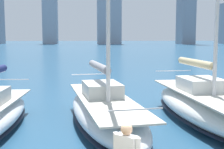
{
  "coord_description": "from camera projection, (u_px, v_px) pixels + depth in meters",
  "views": [
    {
      "loc": [
        1.21,
        4.89,
        3.63
      ],
      "look_at": [
        0.13,
        -6.97,
        2.2
      ],
      "focal_mm": 50.0,
      "sensor_mm": 36.0,
      "label": 1
    }
  ],
  "objects": [
    {
      "name": "sailboat_grey",
      "position": [
        104.0,
        109.0,
        12.76
      ],
      "size": [
        3.67,
        9.47,
        12.4
      ],
      "color": "white",
      "rests_on": "ground"
    },
    {
      "name": "city_skyline",
      "position": [
        62.0,
        6.0,
        161.33
      ],
      "size": [
        165.57,
        24.77,
        46.82
      ],
      "color": "#8892A2",
      "rests_on": "ground"
    },
    {
      "name": "sailboat_tan",
      "position": [
        205.0,
        105.0,
        13.38
      ],
      "size": [
        3.24,
        9.37,
        12.31
      ],
      "color": "white",
      "rests_on": "ground"
    }
  ]
}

